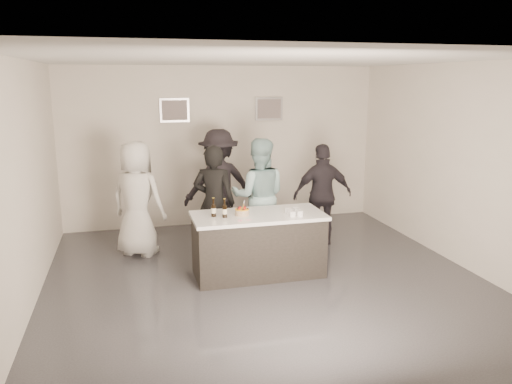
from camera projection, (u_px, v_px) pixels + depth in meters
floor at (265, 279)px, 7.03m from camera, size 6.00×6.00×0.00m
ceiling at (266, 59)px, 6.37m from camera, size 6.00×6.00×0.00m
wall_back at (223, 146)px, 9.53m from camera, size 6.00×0.04×3.00m
wall_front at (370, 244)px, 3.87m from camera, size 6.00×0.04×3.00m
wall_left at (24, 186)px, 5.96m from camera, size 0.04×6.00×3.00m
wall_right at (459, 165)px, 7.44m from camera, size 0.04×6.00×3.00m
picture_left at (175, 110)px, 9.13m from camera, size 0.54×0.04×0.44m
picture_right at (269, 109)px, 9.57m from camera, size 0.54×0.04×0.44m
bar_counter at (258, 244)px, 7.11m from camera, size 1.86×0.86×0.90m
cake at (242, 212)px, 6.95m from camera, size 0.20×0.20×0.08m
beer_bottle_a at (213, 207)px, 6.85m from camera, size 0.07×0.07×0.26m
beer_bottle_b at (225, 208)px, 6.81m from camera, size 0.07×0.07×0.26m
tumbler_cluster at (294, 212)px, 6.98m from camera, size 0.19×0.30×0.08m
candles at (243, 220)px, 6.70m from camera, size 0.24×0.08×0.01m
person_main_black at (214, 203)px, 7.67m from camera, size 0.77×0.65×1.79m
person_main_blue at (259, 196)px, 7.97m from camera, size 1.05×0.91×1.86m
person_guest_left at (137, 199)px, 7.84m from camera, size 1.07×0.97×1.83m
person_guest_right at (323, 195)px, 8.38m from camera, size 1.03×0.48×1.72m
person_guest_back at (219, 184)px, 8.74m from camera, size 1.31×0.85×1.92m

